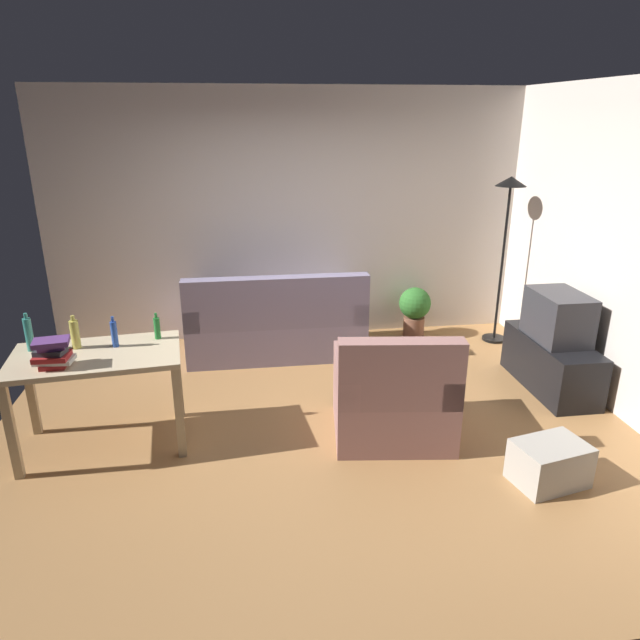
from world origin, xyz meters
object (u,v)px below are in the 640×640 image
Objects in this scene: potted_plant at (415,308)px; bottle_squat at (75,334)px; bottle_green at (157,328)px; torchiere_lamp at (507,215)px; bottle_blue at (114,334)px; desk at (97,367)px; tv_stand at (551,363)px; bottle_tall at (29,334)px; book_stack at (52,353)px; armchair at (393,399)px; tv at (558,317)px; storage_box at (550,463)px; couch at (276,326)px.

potted_plant is 2.23× the size of bottle_squat.
bottle_green reaches higher than potted_plant.
bottle_blue is (-3.76, -1.54, -0.55)m from torchiere_lamp.
desk is 0.52m from bottle_green.
torchiere_lamp is at bearing 0.00° from tv_stand.
bottle_tall is at bearing -160.73° from torchiere_lamp.
bottle_squat reaches higher than bottle_green.
bottle_blue reaches higher than book_stack.
armchair is at bearing -7.94° from bottle_blue.
bottle_green is at bearing -147.22° from potted_plant.
desk is 0.55m from bottle_tall.
tv is 0.60× the size of armchair.
torchiere_lamp reaches higher than bottle_green.
bottle_squat is 0.28m from bottle_blue.
bottle_blue is at bearing -0.96° from bottle_tall.
tv_stand is at bearing -152.40° from armchair.
bottle_blue is at bearing 42.87° from book_stack.
storage_box is 1.65× the size of bottle_tall.
armchair is 2.18m from bottle_blue.
couch is 1.01× the size of torchiere_lamp.
book_stack is (-4.11, -0.66, 0.16)m from tv.
couch is 2.70m from torchiere_lamp.
tv is 3.91m from desk.
tv_stand is at bearing 9.10° from book_stack.
couch is 8.77× the size of bottle_green.
potted_plant is at bearing -103.98° from armchair.
storage_box is (3.13, -0.93, -0.50)m from desk.
tv is 0.33× the size of torchiere_lamp.
torchiere_lamp is at bearing -125.35° from armchair.
book_stack is at bearing -146.79° from potted_plant.
bottle_tall is 1.22× the size of bottle_blue.
desk reaches higher than tv_stand.
bottle_tall is (-3.61, 1.06, 0.74)m from storage_box.
tv is at bearing 0.41° from desk.
book_stack is at bearing -155.64° from torchiere_lamp.
potted_plant is 1.19× the size of storage_box.
bottle_green reaches higher than tv_stand.
couch is at bearing 47.79° from book_stack.
desk is at bearing 163.39° from storage_box.
book_stack is (0.25, -0.33, -0.03)m from bottle_tall.
potted_plant is 2.72× the size of bottle_green.
armchair is at bearing 140.26° from storage_box.
tv_stand is 3.53m from bottle_green.
bottle_tall reaches higher than tv.
torchiere_lamp is at bearing 22.22° from bottle_blue.
desk is 4.84× the size of book_stack.
bottle_green reaches higher than tv.
bottle_tall is at bearing 37.89° from couch.
tv is 1.74m from potted_plant.
tv is 3.78m from bottle_blue.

